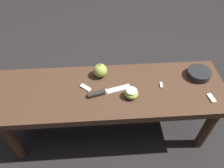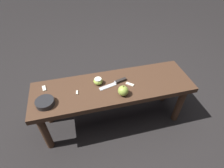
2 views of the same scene
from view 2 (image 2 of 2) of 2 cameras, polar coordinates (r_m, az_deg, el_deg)
ground_plane at (r=1.65m, az=0.30°, el=-11.45°), size 8.00×8.00×0.00m
wooden_bench at (r=1.37m, az=0.35°, el=-2.53°), size 1.23×0.37×0.43m
knife at (r=1.35m, az=1.63°, el=0.62°), size 0.23×0.09×0.02m
apple_whole at (r=1.24m, az=3.68°, el=-2.22°), size 0.08×0.08×0.09m
apple_cut at (r=1.34m, az=-4.56°, el=0.96°), size 0.07×0.07×0.05m
apple_slice_near_knife at (r=1.34m, az=5.85°, el=-0.07°), size 0.06×0.06×0.01m
apple_slice_center at (r=1.30m, az=-11.34°, el=-2.75°), size 0.02×0.04×0.01m
apple_slice_near_bowl at (r=1.40m, az=-21.28°, el=-1.33°), size 0.03×0.06×0.01m
bowl at (r=1.27m, az=-21.04°, el=-5.66°), size 0.13×0.13×0.04m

